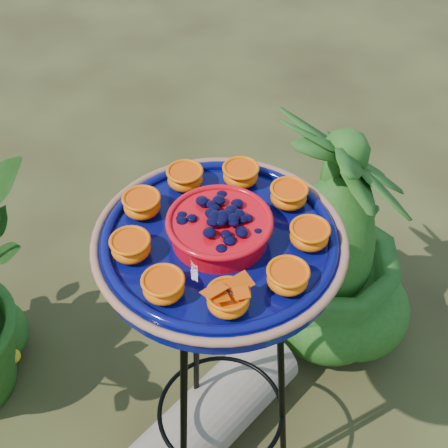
# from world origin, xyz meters

# --- Properties ---
(tripod_stand) EXTENTS (0.37, 0.39, 0.94)m
(tripod_stand) POSITION_xyz_m (0.09, 0.02, 0.57)
(tripod_stand) COLOR black
(tripod_stand) RESTS_ON ground
(feeder_dish) EXTENTS (0.52, 0.52, 0.11)m
(feeder_dish) POSITION_xyz_m (0.09, 0.02, 0.99)
(feeder_dish) COLOR #060A4F
(feeder_dish) RESTS_ON tripod_stand
(driftwood_log) EXTENTS (0.64, 0.47, 0.20)m
(driftwood_log) POSITION_xyz_m (0.10, 0.13, 0.10)
(driftwood_log) COLOR gray
(driftwood_log) RESTS_ON ground
(shrub_back_right) EXTENTS (0.54, 0.54, 0.87)m
(shrub_back_right) POSITION_xyz_m (0.61, 0.42, 0.44)
(shrub_back_right) COLOR #234D14
(shrub_back_right) RESTS_ON ground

